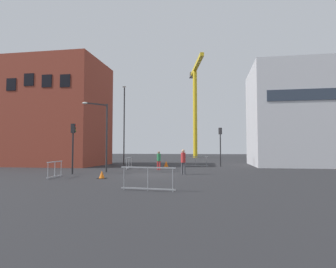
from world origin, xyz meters
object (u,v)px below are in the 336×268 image
traffic_light_median (73,140)px  pedestrian_walking (183,160)px  streetlamp_tall (124,121)px  traffic_light_island (220,141)px  traffic_cone_striped (102,175)px  construction_crane (195,97)px  pedestrian_waiting (159,159)px  streetlamp_short (103,130)px  traffic_cone_on_verge (166,164)px

traffic_light_median → pedestrian_walking: 8.40m
streetlamp_tall → traffic_light_island: size_ratio=2.21×
pedestrian_walking → traffic_cone_striped: pedestrian_walking is taller
streetlamp_tall → traffic_cone_striped: 15.62m
streetlamp_tall → construction_crane: bearing=76.5°
pedestrian_walking → traffic_cone_striped: (-4.82, -3.60, -0.86)m
construction_crane → pedestrian_walking: (1.50, -38.74, -12.09)m
pedestrian_waiting → traffic_cone_striped: bearing=-105.5°
construction_crane → traffic_light_median: bearing=-99.6°
streetlamp_short → pedestrian_walking: streetlamp_short is taller
streetlamp_tall → pedestrian_walking: bearing=-52.9°
traffic_cone_striped → streetlamp_tall: bearing=103.1°
traffic_light_island → traffic_cone_on_verge: traffic_light_island is taller
pedestrian_walking → traffic_cone_on_verge: 8.25m
pedestrian_waiting → traffic_cone_striped: size_ratio=3.31×
construction_crane → streetlamp_short: size_ratio=3.56×
traffic_cone_on_verge → traffic_light_island: bearing=17.0°
pedestrian_walking → streetlamp_tall: bearing=127.1°
pedestrian_walking → traffic_cone_on_verge: bearing=108.5°
traffic_light_island → traffic_cone_striped: traffic_light_island is taller
streetlamp_short → traffic_light_median: (-1.59, -1.82, -0.89)m
construction_crane → traffic_cone_on_verge: size_ratio=30.79×
streetlamp_tall → traffic_cone_on_verge: 8.02m
traffic_light_median → pedestrian_waiting: (5.54, 5.23, -1.58)m
traffic_light_median → pedestrian_waiting: size_ratio=2.27×
streetlamp_tall → traffic_cone_on_verge: streetlamp_tall is taller
pedestrian_waiting → streetlamp_short: bearing=-139.2°
streetlamp_tall → traffic_cone_striped: bearing=-76.9°
traffic_light_island → pedestrian_waiting: (-5.63, -5.33, -1.80)m
streetlamp_short → streetlamp_tall: bearing=98.9°
pedestrian_waiting → pedestrian_walking: bearing=-57.4°
traffic_light_median → pedestrian_walking: traffic_light_median is taller
construction_crane → traffic_light_island: construction_crane is taller
streetlamp_tall → traffic_cone_striped: (3.36, -14.42, -4.97)m
streetlamp_tall → traffic_light_island: 11.48m
construction_crane → traffic_cone_on_verge: (-1.11, -30.96, -12.88)m
construction_crane → streetlamp_short: construction_crane is taller
traffic_light_island → traffic_cone_on_verge: size_ratio=6.44×
traffic_cone_on_verge → traffic_cone_striped: (-2.21, -11.38, -0.07)m
streetlamp_short → traffic_cone_on_verge: (4.00, 7.03, -3.14)m
traffic_light_island → streetlamp_tall: bearing=173.2°
streetlamp_short → pedestrian_waiting: size_ratio=3.34×
streetlamp_tall → streetlamp_short: (1.57, -10.07, -1.76)m
traffic_cone_on_verge → streetlamp_short: bearing=-119.6°
construction_crane → traffic_cone_striped: 44.40m
traffic_light_island → traffic_cone_on_verge: (-5.57, -1.70, -2.47)m
streetlamp_short → pedestrian_waiting: 5.77m
construction_crane → traffic_cone_on_verge: bearing=-92.1°
streetlamp_short → traffic_cone_on_verge: size_ratio=8.66×
traffic_light_island → traffic_cone_on_verge: bearing=-163.0°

